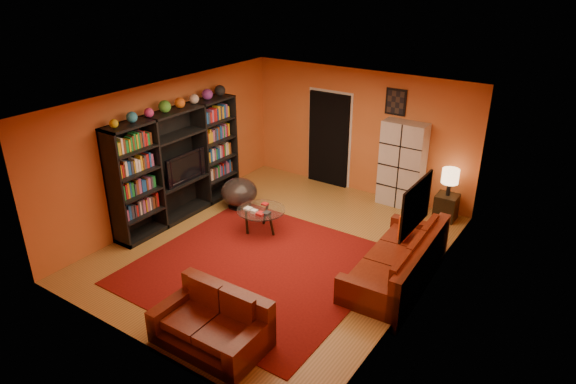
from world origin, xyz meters
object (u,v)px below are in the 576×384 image
Objects in this scene: coffee_table at (261,212)px; side_table at (446,207)px; bowl_chair at (239,192)px; loveseat at (215,322)px; storage_cabinet at (402,165)px; tv at (182,167)px; sofa at (402,262)px; entertainment_unit at (178,164)px; table_lamp at (450,177)px.

side_table reaches higher than coffee_table.
bowl_chair reaches higher than coffee_table.
bowl_chair is at bearing 33.92° from loveseat.
storage_cabinet is 3.30m from bowl_chair.
side_table is (4.29, 2.64, -0.75)m from tv.
sofa is 3.74m from bowl_chair.
tv is at bearing -139.22° from storage_cabinet.
coffee_table is at bearing 10.12° from entertainment_unit.
sofa is at bearing 0.45° from coffee_table.
storage_cabinet is at bearing -50.14° from tv.
entertainment_unit is 1.72× the size of storage_cabinet.
sofa reaches higher than side_table.
storage_cabinet is (3.34, 2.80, -0.18)m from entertainment_unit.
storage_cabinet is at bearing 56.71° from coffee_table.
bowl_chair is 1.47× the size of side_table.
coffee_table is 3.59m from table_lamp.
side_table is at bearing -15.39° from loveseat.
storage_cabinet is (1.64, 2.50, 0.47)m from coffee_table.
storage_cabinet is (3.29, 2.75, -0.13)m from tv.
sofa is at bearing 4.22° from entertainment_unit.
loveseat is at bearing -64.84° from coffee_table.
coffee_table is at bearing 24.64° from loveseat.
tv is at bearing -148.37° from side_table.
entertainment_unit reaches higher than sofa.
entertainment_unit is 4.37m from storage_cabinet.
storage_cabinet is 1.00m from table_lamp.
entertainment_unit is at bearing -139.15° from storage_cabinet.
loveseat is (2.99, -2.42, -0.76)m from entertainment_unit.
table_lamp is at bearing 42.17° from coffee_table.
storage_cabinet is 3.48× the size of side_table.
bowl_chair is (0.67, 0.84, -0.68)m from tv.
sofa and loveseat have the same top height.
storage_cabinet is at bearing 35.96° from bowl_chair.
table_lamp is at bearing 89.21° from sofa.
storage_cabinet reaches higher than side_table.
bowl_chair is at bearing 168.72° from sofa.
table_lamp is (1.36, 5.11, 0.59)m from loveseat.
entertainment_unit is 1.24× the size of sofa.
bowl_chair is at bearing -153.60° from side_table.
coffee_table is (1.71, 0.30, -0.65)m from entertainment_unit.
tv is 5.04m from table_lamp.
side_table is at bearing 89.21° from sofa.
table_lamp is (4.29, 2.64, -0.12)m from tv.
side_table is at bearing 26.40° from bowl_chair.
loveseat is at bearing -93.02° from storage_cabinet.
loveseat is at bearing -39.01° from entertainment_unit.
entertainment_unit is 3.92m from loveseat.
coffee_table is 1.19× the size of bowl_chair.
table_lamp is at bearing -5.20° from storage_cabinet.
side_table is 0.63m from table_lamp.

